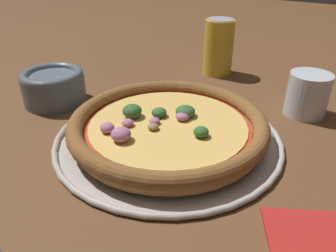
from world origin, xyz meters
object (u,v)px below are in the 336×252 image
object	(u,v)px
pizza	(168,125)
beverage_can	(219,47)
drinking_cup	(308,94)
pizza_tray	(168,137)
bowl_near	(54,86)

from	to	relation	value
pizza	beverage_can	bearing A→B (deg)	-79.98
drinking_cup	beverage_can	distance (m)	0.25
pizza_tray	drinking_cup	size ratio (longest dim) A/B	4.62
pizza_tray	drinking_cup	world-z (taller)	drinking_cup
pizza	drinking_cup	xyz separation A→B (m)	(-0.16, -0.20, 0.01)
drinking_cup	pizza	bearing A→B (deg)	51.17
pizza	beverage_can	xyz separation A→B (m)	(0.06, -0.31, 0.04)
bowl_near	beverage_can	bearing A→B (deg)	-123.19
pizza_tray	drinking_cup	bearing A→B (deg)	-128.79
pizza_tray	pizza	size ratio (longest dim) A/B	1.15
drinking_cup	beverage_can	bearing A→B (deg)	-27.05
bowl_near	pizza_tray	bearing A→B (deg)	178.41
pizza_tray	pizza	world-z (taller)	pizza
pizza	bowl_near	bearing A→B (deg)	-1.66
pizza	drinking_cup	bearing A→B (deg)	-128.83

